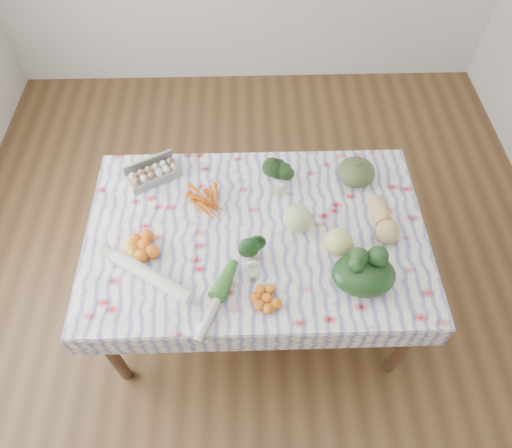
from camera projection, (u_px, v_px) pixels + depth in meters
name	position (u px, v px, depth m)	size (l,w,h in m)	color
ground	(256.00, 301.00, 2.84)	(4.50, 4.50, 0.00)	#50341B
dining_table	(256.00, 240.00, 2.29)	(1.60, 1.00, 0.75)	brown
tablecloth	(256.00, 232.00, 2.22)	(1.66, 1.06, 0.01)	white
egg_carton	(155.00, 175.00, 2.38)	(0.27, 0.11, 0.07)	#989894
carrot_bunch	(206.00, 203.00, 2.30)	(0.20, 0.18, 0.04)	#C84F04
kale_bunch	(279.00, 175.00, 2.35)	(0.14, 0.12, 0.12)	#1D3918
kabocha_squash	(356.00, 172.00, 2.36)	(0.19, 0.19, 0.13)	#45552C
cabbage	(297.00, 219.00, 2.18)	(0.14, 0.14, 0.14)	#B4CF80
butternut_squash	(384.00, 219.00, 2.19)	(0.12, 0.25, 0.12)	tan
orange_cluster	(144.00, 246.00, 2.13)	(0.21, 0.21, 0.07)	orange
broccoli	(251.00, 255.00, 2.08)	(0.13, 0.13, 0.10)	#164117
mandarin_cluster	(267.00, 298.00, 1.98)	(0.17, 0.17, 0.05)	orange
grapefruit	(339.00, 242.00, 2.10)	(0.13, 0.13, 0.13)	#D9D16F
spinach_bag	(364.00, 274.00, 2.01)	(0.28, 0.22, 0.12)	black
daikon	(151.00, 276.00, 2.04)	(0.06, 0.06, 0.45)	white
leek	(216.00, 302.00, 1.98)	(0.04, 0.04, 0.39)	beige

